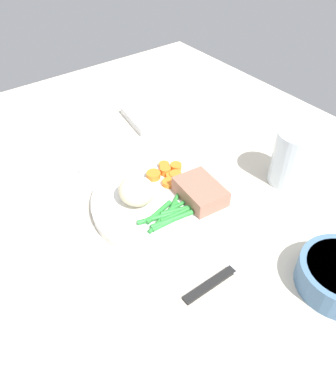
{
  "coord_description": "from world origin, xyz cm",
  "views": [
    {
      "loc": [
        37.1,
        -32.52,
        48.13
      ],
      "look_at": [
        -1.75,
        -3.37,
        4.6
      ],
      "focal_mm": 35.87,
      "sensor_mm": 36.0,
      "label": 1
    }
  ],
  "objects_px": {
    "water_glass": "(292,161)",
    "napkin": "(153,115)",
    "dinner_plate": "(168,200)",
    "fork": "(117,157)",
    "knife": "(236,267)",
    "meat_portion": "(200,192)"
  },
  "relations": [
    {
      "from": "water_glass",
      "to": "napkin",
      "type": "height_order",
      "value": "water_glass"
    },
    {
      "from": "dinner_plate",
      "to": "fork",
      "type": "bearing_deg",
      "value": -179.13
    },
    {
      "from": "knife",
      "to": "fork",
      "type": "bearing_deg",
      "value": -178.54
    },
    {
      "from": "dinner_plate",
      "to": "meat_portion",
      "type": "xyz_separation_m",
      "value": [
        0.04,
        0.04,
        0.02
      ]
    },
    {
      "from": "dinner_plate",
      "to": "water_glass",
      "type": "distance_m",
      "value": 0.23
    },
    {
      "from": "knife",
      "to": "water_glass",
      "type": "bearing_deg",
      "value": 113.3
    },
    {
      "from": "water_glass",
      "to": "napkin",
      "type": "xyz_separation_m",
      "value": [
        -0.33,
        -0.07,
        -0.04
      ]
    },
    {
      "from": "meat_portion",
      "to": "napkin",
      "type": "xyz_separation_m",
      "value": [
        -0.28,
        0.1,
        -0.02
      ]
    },
    {
      "from": "knife",
      "to": "water_glass",
      "type": "height_order",
      "value": "water_glass"
    },
    {
      "from": "dinner_plate",
      "to": "meat_portion",
      "type": "bearing_deg",
      "value": 49.4
    },
    {
      "from": "knife",
      "to": "water_glass",
      "type": "relative_size",
      "value": 1.97
    },
    {
      "from": "water_glass",
      "to": "napkin",
      "type": "bearing_deg",
      "value": -167.23
    },
    {
      "from": "fork",
      "to": "water_glass",
      "type": "distance_m",
      "value": 0.34
    },
    {
      "from": "knife",
      "to": "dinner_plate",
      "type": "bearing_deg",
      "value": -179.45
    },
    {
      "from": "fork",
      "to": "knife",
      "type": "height_order",
      "value": "knife"
    },
    {
      "from": "napkin",
      "to": "knife",
      "type": "bearing_deg",
      "value": -19.11
    },
    {
      "from": "fork",
      "to": "knife",
      "type": "relative_size",
      "value": 0.81
    },
    {
      "from": "water_glass",
      "to": "napkin",
      "type": "distance_m",
      "value": 0.34
    },
    {
      "from": "water_glass",
      "to": "dinner_plate",
      "type": "bearing_deg",
      "value": -111.16
    },
    {
      "from": "knife",
      "to": "napkin",
      "type": "bearing_deg",
      "value": 162.39
    },
    {
      "from": "meat_portion",
      "to": "fork",
      "type": "height_order",
      "value": "meat_portion"
    },
    {
      "from": "fork",
      "to": "napkin",
      "type": "bearing_deg",
      "value": 120.25
    }
  ]
}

